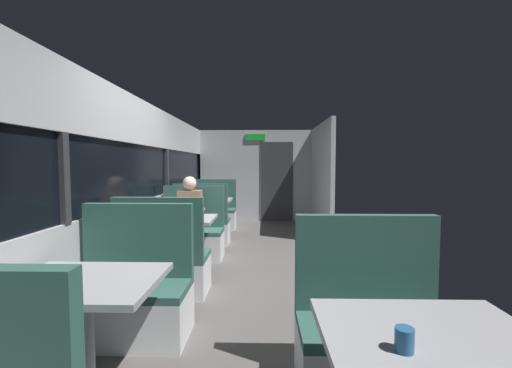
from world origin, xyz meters
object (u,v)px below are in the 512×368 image
dining_table_far_window (209,204)px  coffee_cup_primary (404,340)px  dining_table_front_aisle (432,359)px  seated_passenger (191,224)px  dining_table_near_window (84,295)px  dining_table_mid_window (180,225)px  bench_mid_window_facing_entry (192,237)px  bench_far_window_facing_entry (214,214)px  bench_front_aisle_facing_entry (373,339)px  bench_mid_window_facing_end (164,265)px  coffee_cup_secondary (48,274)px  bench_near_window_facing_entry (132,298)px  bench_far_window_facing_end (202,226)px

dining_table_far_window → coffee_cup_primary: (1.62, -5.24, 0.15)m
dining_table_front_aisle → coffee_cup_primary: 0.25m
dining_table_far_window → dining_table_front_aisle: bearing=-70.7°
seated_passenger → dining_table_far_window: bearing=90.0°
dining_table_near_window → coffee_cup_primary: (1.62, -0.72, 0.15)m
dining_table_mid_window → bench_mid_window_facing_entry: size_ratio=0.82×
bench_far_window_facing_entry → seated_passenger: size_ratio=0.87×
bench_front_aisle_facing_entry → coffee_cup_primary: bench_front_aisle_facing_entry is taller
dining_table_mid_window → seated_passenger: bearing=90.0°
bench_mid_window_facing_end → coffee_cup_secondary: (-0.20, -1.59, 0.46)m
bench_near_window_facing_entry → dining_table_far_window: 3.83m
bench_near_window_facing_entry → bench_mid_window_facing_end: bearing=90.0°
dining_table_mid_window → coffee_cup_secondary: bearing=-94.9°
bench_mid_window_facing_entry → coffee_cup_primary: 4.05m
bench_mid_window_facing_end → dining_table_far_window: bearing=90.0°
bench_far_window_facing_entry → bench_mid_window_facing_end: bearing=-90.0°
bench_far_window_facing_entry → bench_front_aisle_facing_entry: 5.42m
bench_mid_window_facing_entry → bench_far_window_facing_end: (0.00, 0.86, 0.00)m
bench_mid_window_facing_entry → bench_front_aisle_facing_entry: bearing=-58.0°
dining_table_near_window → bench_far_window_facing_end: bearing=90.0°
bench_far_window_facing_entry → bench_front_aisle_facing_entry: (1.79, -5.12, 0.00)m
dining_table_front_aisle → bench_far_window_facing_end: bearing=112.0°
dining_table_far_window → coffee_cup_primary: size_ratio=10.00×
seated_passenger → dining_table_mid_window: bearing=-90.0°
seated_passenger → bench_mid_window_facing_entry: bearing=90.0°
dining_table_near_window → coffee_cup_secondary: 0.25m
bench_far_window_facing_end → seated_passenger: 0.96m
dining_table_front_aisle → coffee_cup_secondary: bearing=164.1°
bench_far_window_facing_end → coffee_cup_secondary: bearing=-92.9°
dining_table_front_aisle → bench_front_aisle_facing_entry: bench_front_aisle_facing_entry is taller
bench_far_window_facing_end → bench_far_window_facing_entry: bearing=90.0°
bench_front_aisle_facing_entry → coffee_cup_primary: bearing=-101.6°
dining_table_far_window → bench_near_window_facing_entry: bearing=-90.0°
dining_table_mid_window → seated_passenger: (0.00, 0.63, -0.10)m
dining_table_near_window → bench_mid_window_facing_end: 1.59m
dining_table_near_window → bench_mid_window_facing_end: (0.00, 1.56, -0.31)m
bench_front_aisle_facing_entry → coffee_cup_secondary: bench_front_aisle_facing_entry is taller
coffee_cup_secondary → coffee_cup_primary: bearing=-20.7°
bench_front_aisle_facing_entry → bench_far_window_facing_entry: bearing=109.3°
dining_table_mid_window → bench_mid_window_facing_end: bearing=-90.0°
coffee_cup_secondary → bench_mid_window_facing_entry: bearing=86.2°
bench_near_window_facing_entry → coffee_cup_primary: 2.20m
dining_table_far_window → bench_far_window_facing_entry: size_ratio=0.82×
bench_far_window_facing_end → bench_mid_window_facing_entry: bearing=-90.0°
bench_far_window_facing_end → bench_front_aisle_facing_entry: bearing=-64.3°
dining_table_front_aisle → bench_front_aisle_facing_entry: bearing=90.0°
dining_table_near_window → bench_mid_window_facing_entry: size_ratio=0.82×
bench_near_window_facing_entry → dining_table_mid_window: bench_near_window_facing_entry is taller
coffee_cup_primary → bench_mid_window_facing_entry: bearing=113.8°
bench_mid_window_facing_entry → coffee_cup_primary: bearing=-66.2°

